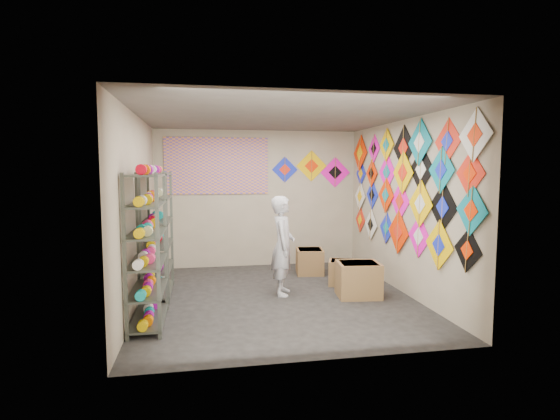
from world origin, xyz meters
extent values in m
plane|color=black|center=(0.00, 0.00, 0.00)|extent=(4.50, 4.50, 0.00)
plane|color=tan|center=(0.00, 2.25, 1.35)|extent=(4.00, 0.00, 4.00)
plane|color=tan|center=(0.00, -2.25, 1.35)|extent=(4.00, 0.00, 4.00)
plane|color=tan|center=(-2.00, 0.00, 1.35)|extent=(0.00, 4.50, 4.50)
plane|color=tan|center=(2.00, 0.00, 1.35)|extent=(0.00, 4.50, 4.50)
plane|color=#686158|center=(0.00, 0.00, 2.70)|extent=(4.50, 4.50, 0.00)
cube|color=#4C5147|center=(-1.78, -0.85, 0.95)|extent=(0.40, 1.10, 1.90)
cube|color=#4C5147|center=(-1.78, 0.45, 0.95)|extent=(0.40, 1.10, 1.90)
cylinder|color=#FE2E72|center=(-1.78, -1.33, 1.04)|extent=(0.12, 0.10, 0.12)
cylinder|color=#FF7600|center=(-1.78, -1.14, 1.04)|extent=(0.12, 0.10, 0.12)
cylinder|color=#E0AF03|center=(-1.78, -0.95, 1.04)|extent=(0.12, 0.10, 0.12)
cylinder|color=white|center=(-1.78, -0.75, 1.04)|extent=(0.12, 0.10, 0.12)
cylinder|color=red|center=(-1.78, -0.56, 1.04)|extent=(0.12, 0.10, 0.12)
cylinder|color=#9C0D99|center=(-1.78, -0.37, 1.04)|extent=(0.12, 0.10, 0.12)
cylinder|color=beige|center=(-1.78, -0.03, 1.04)|extent=(0.12, 0.10, 0.12)
cylinder|color=#12A19E|center=(-1.78, 0.16, 1.04)|extent=(0.12, 0.10, 0.12)
cylinder|color=#FE2E72|center=(-1.78, 0.35, 1.04)|extent=(0.12, 0.10, 0.12)
cylinder|color=#FF7600|center=(-1.78, 0.55, 1.04)|extent=(0.12, 0.10, 0.12)
cylinder|color=#E0AF03|center=(-1.78, 0.74, 1.04)|extent=(0.12, 0.10, 0.12)
cylinder|color=white|center=(-1.78, 0.93, 1.04)|extent=(0.12, 0.10, 0.12)
cube|color=black|center=(1.99, -1.76, 0.98)|extent=(0.03, 0.55, 0.55)
cube|color=#FFC400|center=(1.97, -1.16, 0.94)|extent=(0.01, 0.68, 0.68)
cube|color=#FF0DBD|center=(1.99, -0.58, 0.96)|extent=(0.01, 0.63, 0.63)
cube|color=#FB2D00|center=(1.97, 0.06, 0.94)|extent=(0.01, 0.70, 0.70)
cube|color=#1729CF|center=(1.99, 0.54, 0.94)|extent=(0.03, 0.54, 0.54)
cube|color=silver|center=(1.97, 1.19, 0.92)|extent=(0.02, 0.57, 0.57)
cube|color=red|center=(1.99, 1.78, 0.94)|extent=(0.02, 0.50, 0.50)
cube|color=#0A7B8C|center=(1.97, -1.83, 1.46)|extent=(0.04, 0.60, 0.60)
cube|color=black|center=(1.99, -1.19, 1.44)|extent=(0.01, 0.67, 0.67)
cube|color=#FFC400|center=(1.97, -0.63, 1.44)|extent=(0.02, 0.68, 0.68)
cube|color=#FF0DBD|center=(1.99, 0.06, 1.43)|extent=(0.02, 0.64, 0.64)
cube|color=#FB2D00|center=(1.97, 0.56, 1.50)|extent=(0.02, 0.61, 0.61)
cube|color=#1729CF|center=(1.99, 1.20, 1.47)|extent=(0.01, 0.54, 0.54)
cube|color=silver|center=(1.97, 1.77, 1.40)|extent=(0.03, 0.55, 0.55)
cube|color=red|center=(1.99, -1.75, 1.89)|extent=(0.03, 0.56, 0.56)
cube|color=#0A7B8C|center=(1.97, -1.15, 1.93)|extent=(0.02, 0.62, 0.62)
cube|color=black|center=(1.99, -0.59, 1.93)|extent=(0.02, 0.69, 0.69)
cube|color=#FFC400|center=(1.97, -0.06, 1.88)|extent=(0.01, 0.68, 0.68)
cube|color=#FF0DBD|center=(1.99, 0.58, 1.89)|extent=(0.01, 0.64, 0.64)
cube|color=#FB2D00|center=(1.97, 1.20, 1.86)|extent=(0.01, 0.51, 0.51)
cube|color=#1729CF|center=(1.99, 1.79, 1.85)|extent=(0.02, 0.50, 0.50)
cube|color=silver|center=(1.97, -1.84, 2.33)|extent=(0.04, 0.63, 0.63)
cube|color=red|center=(1.99, -1.25, 2.29)|extent=(0.04, 0.61, 0.61)
cube|color=#0A7B8C|center=(1.97, -0.56, 2.32)|extent=(0.03, 0.68, 0.68)
cube|color=black|center=(1.99, -0.02, 2.27)|extent=(0.01, 0.71, 0.71)
cube|color=#FFC400|center=(1.97, 0.58, 2.34)|extent=(0.02, 0.56, 0.56)
cube|color=#FF0DBD|center=(1.99, 1.15, 2.31)|extent=(0.03, 0.52, 0.52)
cube|color=#FB2D00|center=(1.97, 1.81, 2.25)|extent=(0.04, 0.71, 0.71)
cube|color=#1729CF|center=(0.55, 2.24, 1.93)|extent=(0.52, 0.02, 0.52)
cube|color=#FFC400|center=(1.10, 2.24, 2.00)|extent=(0.63, 0.02, 0.63)
cube|color=#FF0DBD|center=(1.60, 2.24, 1.87)|extent=(0.63, 0.02, 0.63)
cube|color=#6E4BA2|center=(-0.80, 2.23, 2.00)|extent=(2.00, 0.01, 1.10)
imported|color=silver|center=(0.11, 0.14, 0.76)|extent=(0.72, 0.61, 1.53)
cube|color=brown|center=(1.22, -0.19, 0.26)|extent=(0.68, 0.59, 0.52)
cube|color=brown|center=(1.23, 0.51, 0.20)|extent=(0.61, 0.55, 0.41)
cube|color=brown|center=(0.85, 1.37, 0.23)|extent=(0.55, 0.59, 0.46)
camera|label=1|loc=(-1.11, -6.38, 1.94)|focal=28.00mm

